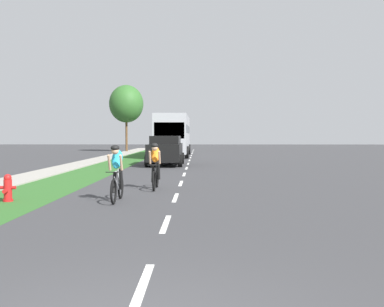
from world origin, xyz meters
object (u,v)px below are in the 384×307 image
(cyclist_trailing, at_px, (155,166))
(fire_hydrant_red, at_px, (8,188))
(bus_silver, at_px, (174,133))
(suv_black, at_px, (166,150))
(cyclist_lead, at_px, (117,172))
(street_tree_far, at_px, (126,104))

(cyclist_trailing, bearing_deg, fire_hydrant_red, -144.37)
(bus_silver, bearing_deg, suv_black, -89.16)
(fire_hydrant_red, distance_m, cyclist_lead, 3.07)
(cyclist_trailing, xyz_separation_m, bus_silver, (-0.73, 22.98, 1.17))
(fire_hydrant_red, height_order, bus_silver, bus_silver)
(cyclist_lead, distance_m, street_tree_far, 36.12)
(fire_hydrant_red, xyz_separation_m, suv_black, (3.27, 14.42, 0.58))
(fire_hydrant_red, xyz_separation_m, cyclist_trailing, (3.83, 2.74, 0.44))
(fire_hydrant_red, height_order, street_tree_far, street_tree_far)
(fire_hydrant_red, xyz_separation_m, street_tree_far, (-2.67, 35.43, 4.88))
(suv_black, distance_m, bus_silver, 11.35)
(fire_hydrant_red, bearing_deg, suv_black, 77.24)
(cyclist_lead, xyz_separation_m, suv_black, (0.23, 14.38, 0.14))
(bus_silver, bearing_deg, street_tree_far, 120.75)
(suv_black, height_order, bus_silver, bus_silver)
(cyclist_trailing, distance_m, bus_silver, 23.02)
(fire_hydrant_red, bearing_deg, cyclist_trailing, 35.63)
(suv_black, xyz_separation_m, bus_silver, (-0.17, 11.30, 1.03))
(suv_black, distance_m, street_tree_far, 22.25)
(street_tree_far, bearing_deg, bus_silver, -59.25)
(bus_silver, bearing_deg, fire_hydrant_red, -96.87)
(bus_silver, xyz_separation_m, street_tree_far, (-5.77, 9.70, 3.27))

